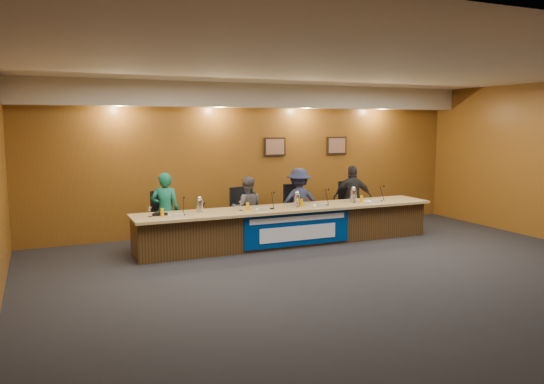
{
  "coord_description": "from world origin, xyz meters",
  "views": [
    {
      "loc": [
        -4.46,
        -6.86,
        2.38
      ],
      "look_at": [
        -0.34,
        2.44,
        1.05
      ],
      "focal_mm": 35.0,
      "sensor_mm": 36.0,
      "label": 1
    }
  ],
  "objects_px": {
    "office_chair_b": "(245,217)",
    "office_chair_c": "(297,213)",
    "dais_body": "(289,227)",
    "banner": "(298,229)",
    "panelist_b": "(247,209)",
    "carafe_right": "(353,196)",
    "panelist_c": "(299,202)",
    "office_chair_d": "(350,209)",
    "speakerphone": "(159,214)",
    "panelist_d": "(353,198)",
    "carafe_mid": "(297,200)",
    "panelist_a": "(165,211)",
    "carafe_left": "(200,206)",
    "office_chair_a": "(164,223)"
  },
  "relations": [
    {
      "from": "office_chair_b",
      "to": "office_chair_c",
      "type": "bearing_deg",
      "value": -18.51
    },
    {
      "from": "dais_body",
      "to": "banner",
      "type": "bearing_deg",
      "value": -90.0
    },
    {
      "from": "panelist_b",
      "to": "carafe_right",
      "type": "xyz_separation_m",
      "value": [
        2.11,
        -0.63,
        0.22
      ]
    },
    {
      "from": "panelist_c",
      "to": "office_chair_d",
      "type": "height_order",
      "value": "panelist_c"
    },
    {
      "from": "carafe_right",
      "to": "speakerphone",
      "type": "height_order",
      "value": "carafe_right"
    },
    {
      "from": "panelist_d",
      "to": "speakerphone",
      "type": "relative_size",
      "value": 4.55
    },
    {
      "from": "office_chair_c",
      "to": "carafe_mid",
      "type": "relative_size",
      "value": 2.05
    },
    {
      "from": "panelist_a",
      "to": "office_chair_c",
      "type": "distance_m",
      "value": 2.84
    },
    {
      "from": "panelist_a",
      "to": "carafe_mid",
      "type": "xyz_separation_m",
      "value": [
        2.48,
        -0.6,
        0.14
      ]
    },
    {
      "from": "carafe_left",
      "to": "panelist_b",
      "type": "bearing_deg",
      "value": 26.3
    },
    {
      "from": "panelist_d",
      "to": "carafe_left",
      "type": "distance_m",
      "value": 3.7
    },
    {
      "from": "banner",
      "to": "office_chair_b",
      "type": "relative_size",
      "value": 4.58
    },
    {
      "from": "office_chair_d",
      "to": "carafe_right",
      "type": "xyz_separation_m",
      "value": [
        -0.39,
        -0.73,
        0.4
      ]
    },
    {
      "from": "office_chair_d",
      "to": "speakerphone",
      "type": "bearing_deg",
      "value": -156.6
    },
    {
      "from": "banner",
      "to": "carafe_left",
      "type": "xyz_separation_m",
      "value": [
        -1.8,
        0.45,
        0.49
      ]
    },
    {
      "from": "speakerphone",
      "to": "carafe_left",
      "type": "bearing_deg",
      "value": -0.89
    },
    {
      "from": "banner",
      "to": "panelist_b",
      "type": "relative_size",
      "value": 1.68
    },
    {
      "from": "office_chair_b",
      "to": "office_chair_c",
      "type": "relative_size",
      "value": 1.0
    },
    {
      "from": "dais_body",
      "to": "office_chair_b",
      "type": "xyz_separation_m",
      "value": [
        -0.64,
        0.71,
        0.13
      ]
    },
    {
      "from": "dais_body",
      "to": "office_chair_d",
      "type": "bearing_deg",
      "value": 20.82
    },
    {
      "from": "office_chair_b",
      "to": "carafe_mid",
      "type": "distance_m",
      "value": 1.15
    },
    {
      "from": "panelist_b",
      "to": "banner",
      "type": "bearing_deg",
      "value": 138.34
    },
    {
      "from": "banner",
      "to": "panelist_c",
      "type": "relative_size",
      "value": 1.53
    },
    {
      "from": "dais_body",
      "to": "carafe_right",
      "type": "distance_m",
      "value": 1.56
    },
    {
      "from": "carafe_mid",
      "to": "carafe_right",
      "type": "xyz_separation_m",
      "value": [
        1.29,
        -0.03,
        0.01
      ]
    },
    {
      "from": "office_chair_a",
      "to": "carafe_left",
      "type": "distance_m",
      "value": 0.93
    },
    {
      "from": "panelist_b",
      "to": "carafe_mid",
      "type": "distance_m",
      "value": 1.04
    },
    {
      "from": "office_chair_b",
      "to": "office_chair_c",
      "type": "xyz_separation_m",
      "value": [
        1.17,
        0.0,
        0.0
      ]
    },
    {
      "from": "office_chair_b",
      "to": "carafe_left",
      "type": "bearing_deg",
      "value": -168.34
    },
    {
      "from": "banner",
      "to": "office_chair_a",
      "type": "bearing_deg",
      "value": 154.06
    },
    {
      "from": "carafe_mid",
      "to": "office_chair_d",
      "type": "bearing_deg",
      "value": 22.74
    },
    {
      "from": "banner",
      "to": "office_chair_a",
      "type": "relative_size",
      "value": 4.58
    },
    {
      "from": "panelist_a",
      "to": "office_chair_a",
      "type": "height_order",
      "value": "panelist_a"
    },
    {
      "from": "panelist_c",
      "to": "office_chair_b",
      "type": "height_order",
      "value": "panelist_c"
    },
    {
      "from": "office_chair_c",
      "to": "speakerphone",
      "type": "distance_m",
      "value": 3.15
    },
    {
      "from": "panelist_b",
      "to": "panelist_d",
      "type": "height_order",
      "value": "panelist_d"
    },
    {
      "from": "panelist_a",
      "to": "speakerphone",
      "type": "distance_m",
      "value": 0.61
    },
    {
      "from": "panelist_a",
      "to": "panelist_c",
      "type": "relative_size",
      "value": 1.01
    },
    {
      "from": "dais_body",
      "to": "speakerphone",
      "type": "height_order",
      "value": "speakerphone"
    },
    {
      "from": "panelist_a",
      "to": "office_chair_d",
      "type": "bearing_deg",
      "value": -158.18
    },
    {
      "from": "panelist_d",
      "to": "carafe_mid",
      "type": "relative_size",
      "value": 6.22
    },
    {
      "from": "banner",
      "to": "panelist_c",
      "type": "bearing_deg",
      "value": 62.69
    },
    {
      "from": "dais_body",
      "to": "carafe_left",
      "type": "distance_m",
      "value": 1.87
    },
    {
      "from": "dais_body",
      "to": "panelist_b",
      "type": "relative_size",
      "value": 4.58
    },
    {
      "from": "panelist_c",
      "to": "speakerphone",
      "type": "xyz_separation_m",
      "value": [
        -3.07,
        -0.56,
        0.05
      ]
    },
    {
      "from": "dais_body",
      "to": "panelist_c",
      "type": "distance_m",
      "value": 0.88
    },
    {
      "from": "panelist_a",
      "to": "carafe_left",
      "type": "height_order",
      "value": "panelist_a"
    },
    {
      "from": "carafe_mid",
      "to": "carafe_right",
      "type": "relative_size",
      "value": 0.91
    },
    {
      "from": "office_chair_b",
      "to": "panelist_b",
      "type": "bearing_deg",
      "value": -108.51
    },
    {
      "from": "panelist_a",
      "to": "panelist_b",
      "type": "height_order",
      "value": "panelist_a"
    }
  ]
}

